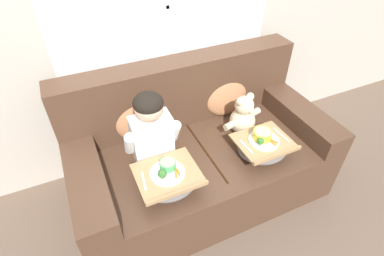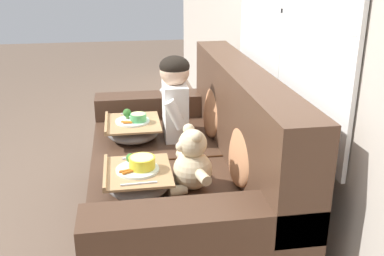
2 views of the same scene
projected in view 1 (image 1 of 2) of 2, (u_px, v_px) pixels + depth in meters
The scene contains 9 objects.
ground_plane at pixel (201, 188), 2.50m from camera, with size 14.00×14.00×0.00m, color brown.
wall_back_with_window at pixel (165, 6), 2.11m from camera, with size 8.00×0.08×2.60m.
couch at pixel (198, 153), 2.33m from camera, with size 1.87×0.99×1.00m.
throw_pillow_behind_child at pixel (140, 115), 2.17m from camera, with size 0.41×0.20×0.43m.
throw_pillow_behind_teddy at pixel (226, 93), 2.40m from camera, with size 0.39×0.19×0.40m.
child_figure at pixel (151, 126), 1.92m from camera, with size 0.38×0.19×0.54m.
teddy_bear at pixel (243, 117), 2.25m from camera, with size 0.35×0.25×0.33m.
lap_tray_child at pixel (168, 179), 1.87m from camera, with size 0.39×0.35×0.19m.
lap_tray_teddy at pixel (263, 146), 2.10m from camera, with size 0.38×0.33×0.19m.
Camera 1 is at (-0.74, -1.43, 1.99)m, focal length 28.00 mm.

